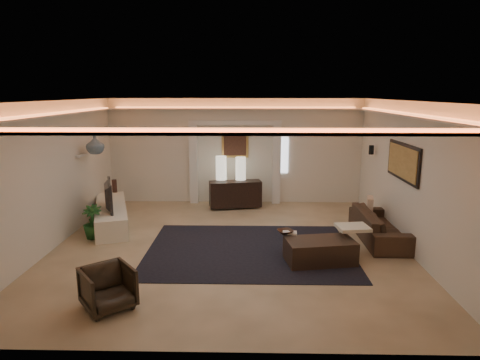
{
  "coord_description": "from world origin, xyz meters",
  "views": [
    {
      "loc": [
        0.39,
        -7.94,
        3.06
      ],
      "look_at": [
        0.2,
        0.6,
        1.25
      ],
      "focal_mm": 31.06,
      "sensor_mm": 36.0,
      "label": 1
    }
  ],
  "objects_px": {
    "coffee_table": "(320,252)",
    "sofa": "(380,226)",
    "console": "(235,194)",
    "armchair": "(108,288)"
  },
  "relations": [
    {
      "from": "console",
      "to": "armchair",
      "type": "bearing_deg",
      "value": -118.62
    },
    {
      "from": "console",
      "to": "armchair",
      "type": "relative_size",
      "value": 2.01
    },
    {
      "from": "sofa",
      "to": "armchair",
      "type": "height_order",
      "value": "armchair"
    },
    {
      "from": "console",
      "to": "sofa",
      "type": "xyz_separation_m",
      "value": [
        3.12,
        -2.35,
        -0.1
      ]
    },
    {
      "from": "coffee_table",
      "to": "sofa",
      "type": "bearing_deg",
      "value": 31.0
    },
    {
      "from": "console",
      "to": "armchair",
      "type": "distance_m",
      "value": 5.56
    },
    {
      "from": "console",
      "to": "coffee_table",
      "type": "relative_size",
      "value": 1.12
    },
    {
      "from": "console",
      "to": "sofa",
      "type": "bearing_deg",
      "value": -48.29
    },
    {
      "from": "console",
      "to": "sofa",
      "type": "relative_size",
      "value": 0.66
    },
    {
      "from": "sofa",
      "to": "armchair",
      "type": "relative_size",
      "value": 3.07
    }
  ]
}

